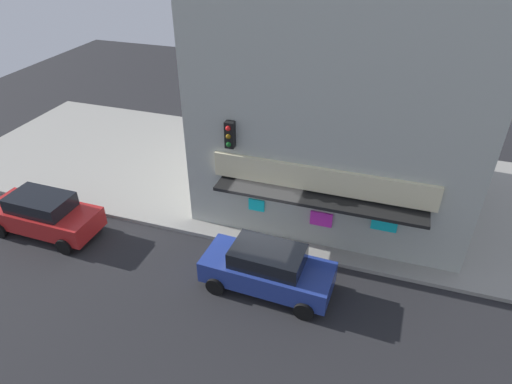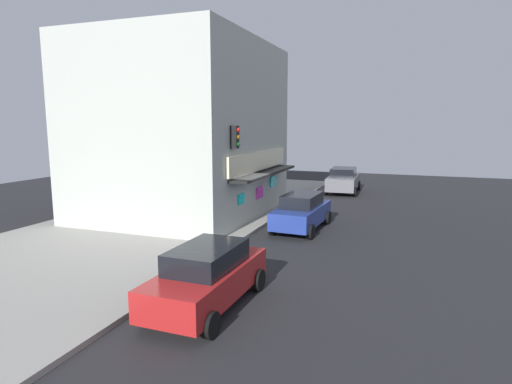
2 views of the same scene
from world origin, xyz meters
TOP-DOWN VIEW (x-y plane):
  - ground_plane at (0.00, 0.00)m, footprint 49.49×49.49m
  - sidewalk at (0.00, 5.02)m, footprint 32.99×10.04m
  - corner_building at (1.83, 4.84)m, footprint 10.11×9.01m
  - traffic_light at (-1.38, 0.77)m, footprint 0.32×0.58m
  - fire_hydrant at (6.60, 1.35)m, footprint 0.48×0.24m
  - trash_can at (3.39, 2.14)m, footprint 0.59×0.59m
  - pedestrian at (-2.59, 1.45)m, footprint 0.59×0.48m
  - potted_plant_by_doorway at (0.02, 1.73)m, footprint 0.69×0.69m
  - potted_plant_by_window at (5.40, 1.65)m, footprint 0.75×0.75m
  - parked_car_blue at (0.74, -1.76)m, footprint 4.36×2.07m
  - parked_car_red at (-8.34, -1.54)m, footprint 4.36×1.99m
  - parked_car_grey at (12.13, -1.81)m, footprint 4.61×2.29m

SIDE VIEW (x-z plane):
  - ground_plane at x=0.00m, z-range 0.00..0.00m
  - sidewalk at x=0.00m, z-range 0.00..0.16m
  - trash_can at x=3.39m, z-range 0.16..0.92m
  - fire_hydrant at x=6.60m, z-range 0.14..1.03m
  - potted_plant_by_window at x=5.40m, z-range 0.21..1.23m
  - potted_plant_by_doorway at x=0.02m, z-range 0.25..1.28m
  - parked_car_blue at x=0.74m, z-range 0.02..1.68m
  - parked_car_red at x=-8.34m, z-range 0.02..1.68m
  - parked_car_grey at x=12.13m, z-range 0.02..1.76m
  - pedestrian at x=-2.59m, z-range 0.24..1.85m
  - traffic_light at x=-1.38m, z-range 0.84..5.61m
  - corner_building at x=1.83m, z-range 0.15..8.89m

